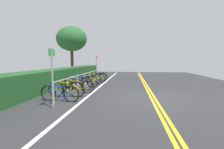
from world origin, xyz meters
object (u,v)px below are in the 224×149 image
(bicycle_2, at_px, (77,86))
(bicycle_7, at_px, (96,77))
(bike_rack, at_px, (84,77))
(tree_mid, at_px, (72,39))
(bicycle_1, at_px, (66,89))
(bicycle_3, at_px, (78,83))
(bicycle_6, at_px, (92,78))
(bicycle_8, at_px, (98,76))
(bicycle_0, at_px, (60,93))
(sign_post_near, at_px, (52,71))
(sign_post_far, at_px, (97,65))
(bicycle_5, at_px, (88,80))
(bicycle_4, at_px, (83,81))

(bicycle_2, relative_size, bicycle_7, 0.99)
(bike_rack, height_order, tree_mid, tree_mid)
(bike_rack, distance_m, bicycle_1, 2.90)
(bike_rack, bearing_deg, bicycle_3, 174.96)
(bicycle_6, bearing_deg, bicycle_2, -178.88)
(bike_rack, distance_m, bicycle_8, 3.80)
(bicycle_8, bearing_deg, bicycle_3, 177.72)
(bicycle_1, xyz_separation_m, tree_mid, (11.36, 3.67, 3.60))
(bicycle_0, bearing_deg, sign_post_near, -170.14)
(bicycle_0, distance_m, sign_post_far, 8.47)
(bicycle_1, height_order, bicycle_6, bicycle_6)
(bicycle_1, relative_size, sign_post_near, 0.82)
(sign_post_near, bearing_deg, tree_mid, 16.42)
(bicycle_0, xyz_separation_m, bicycle_6, (5.56, -0.06, 0.05))
(bicycle_2, xyz_separation_m, sign_post_near, (-2.84, -0.04, 0.93))
(bicycle_8, xyz_separation_m, sign_post_near, (-8.49, -0.08, 0.93))
(bicycle_3, height_order, bicycle_6, bicycle_6)
(bicycle_3, bearing_deg, bicycle_6, -3.24)
(bicycle_7, bearing_deg, bicycle_3, 176.70)
(bicycle_3, distance_m, tree_mid, 10.76)
(sign_post_near, height_order, tree_mid, tree_mid)
(bike_rack, bearing_deg, sign_post_near, -177.79)
(bicycle_5, bearing_deg, bike_rack, -178.41)
(bicycle_2, bearing_deg, bicycle_4, 6.15)
(bicycle_0, distance_m, bicycle_8, 7.53)
(bicycle_5, bearing_deg, bicycle_7, -4.98)
(bicycle_0, bearing_deg, bicycle_7, -1.04)
(bicycle_2, xyz_separation_m, tree_mid, (10.34, 3.84, 3.64))
(bicycle_6, height_order, tree_mid, tree_mid)
(bicycle_1, relative_size, bicycle_4, 0.93)
(bicycle_3, distance_m, bicycle_6, 2.81)
(sign_post_far, bearing_deg, bicycle_0, -178.64)
(bicycle_2, relative_size, sign_post_near, 0.84)
(bike_rack, relative_size, bicycle_7, 4.89)
(bicycle_2, bearing_deg, bicycle_7, 0.10)
(bicycle_7, relative_size, tree_mid, 0.33)
(bicycle_4, xyz_separation_m, bicycle_6, (1.86, -0.12, 0.02))
(bicycle_3, height_order, tree_mid, tree_mid)
(bicycle_7, distance_m, sign_post_far, 2.05)
(bicycle_2, relative_size, bicycle_6, 0.95)
(bicycle_1, distance_m, bicycle_3, 1.89)
(bicycle_2, relative_size, bicycle_8, 1.05)
(bicycle_0, relative_size, bicycle_4, 0.92)
(bike_rack, relative_size, bicycle_5, 5.02)
(tree_mid, bearing_deg, sign_post_far, -137.27)
(bicycle_6, bearing_deg, sign_post_far, 5.11)
(bicycle_2, height_order, sign_post_near, sign_post_near)
(bicycle_5, relative_size, bicycle_7, 0.97)
(bicycle_5, distance_m, sign_post_near, 5.78)
(bicycle_7, xyz_separation_m, bicycle_8, (0.91, 0.03, -0.00))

